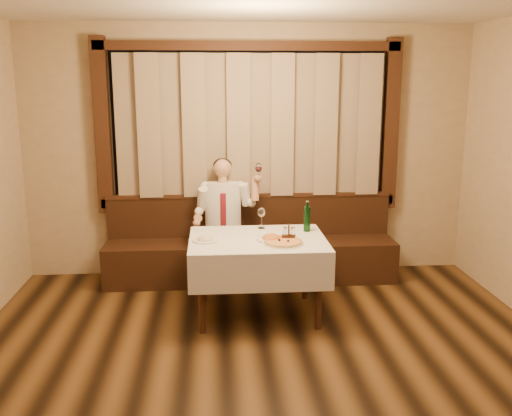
{
  "coord_description": "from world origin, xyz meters",
  "views": [
    {
      "loc": [
        -0.39,
        -3.39,
        2.21
      ],
      "look_at": [
        0.0,
        1.9,
        1.0
      ],
      "focal_mm": 40.0,
      "sensor_mm": 36.0,
      "label": 1
    }
  ],
  "objects": [
    {
      "name": "dining_table",
      "position": [
        0.0,
        1.7,
        0.65
      ],
      "size": [
        1.27,
        0.97,
        0.76
      ],
      "color": "black",
      "rests_on": "ground"
    },
    {
      "name": "banquette",
      "position": [
        0.0,
        2.72,
        0.31
      ],
      "size": [
        3.2,
        0.61,
        0.94
      ],
      "color": "black",
      "rests_on": "ground"
    },
    {
      "name": "table_wine_glass",
      "position": [
        0.07,
        2.06,
        0.91
      ],
      "size": [
        0.08,
        0.08,
        0.21
      ],
      "rotation": [
        0.0,
        0.0,
        0.43
      ],
      "color": "white",
      "rests_on": "dining_table"
    },
    {
      "name": "pizza",
      "position": [
        0.22,
        1.5,
        0.77
      ],
      "size": [
        0.37,
        0.37,
        0.04
      ],
      "rotation": [
        0.0,
        0.0,
        -0.28
      ],
      "color": "white",
      "rests_on": "dining_table"
    },
    {
      "name": "room",
      "position": [
        -0.0,
        0.97,
        1.5
      ],
      "size": [
        5.01,
        6.01,
        2.81
      ],
      "color": "black",
      "rests_on": "ground"
    },
    {
      "name": "pasta_red",
      "position": [
        0.12,
        1.63,
        0.8
      ],
      "size": [
        0.28,
        0.28,
        0.1
      ],
      "rotation": [
        0.0,
        0.0,
        -0.18
      ],
      "color": "white",
      "rests_on": "dining_table"
    },
    {
      "name": "cruet_caddy",
      "position": [
        0.28,
        1.64,
        0.81
      ],
      "size": [
        0.14,
        0.08,
        0.14
      ],
      "rotation": [
        0.0,
        0.0,
        -0.13
      ],
      "color": "black",
      "rests_on": "dining_table"
    },
    {
      "name": "seated_man",
      "position": [
        -0.3,
        2.63,
        0.8
      ],
      "size": [
        0.74,
        0.55,
        1.37
      ],
      "color": "black",
      "rests_on": "ground"
    },
    {
      "name": "pasta_cream",
      "position": [
        -0.48,
        1.64,
        0.79
      ],
      "size": [
        0.24,
        0.24,
        0.08
      ],
      "rotation": [
        0.0,
        0.0,
        -0.4
      ],
      "color": "white",
      "rests_on": "dining_table"
    },
    {
      "name": "green_bottle",
      "position": [
        0.5,
        1.92,
        0.88
      ],
      "size": [
        0.07,
        0.07,
        0.3
      ],
      "rotation": [
        0.0,
        0.0,
        -0.08
      ],
      "color": "#0E4315",
      "rests_on": "dining_table"
    }
  ]
}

